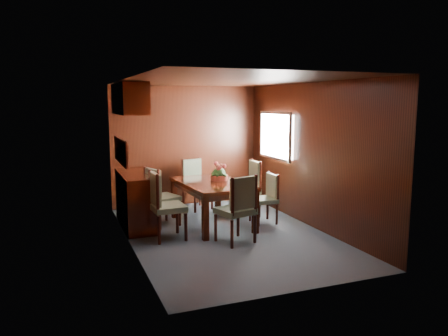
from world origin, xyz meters
name	(u,v)px	position (x,y,z in m)	size (l,w,h in m)	color
ground	(226,234)	(0.00, 0.00, 0.00)	(4.50, 4.50, 0.00)	#3D4953
room_shell	(213,130)	(-0.10, 0.33, 1.63)	(3.06, 4.52, 2.41)	black
sideboard	(136,200)	(-1.25, 1.00, 0.45)	(0.48, 1.40, 0.90)	black
dining_table	(212,188)	(-0.03, 0.59, 0.64)	(1.10, 1.65, 0.74)	black
chair_left_near	(163,202)	(-0.98, 0.12, 0.58)	(0.50, 0.52, 1.05)	black
chair_left_far	(159,193)	(-0.88, 0.86, 0.56)	(0.59, 0.60, 1.01)	black
chair_right_near	(267,195)	(0.91, 0.40, 0.48)	(0.40, 0.42, 0.87)	black
chair_right_far	(249,185)	(0.83, 0.98, 0.57)	(0.49, 0.51, 1.02)	black
chair_head	(239,206)	(0.01, -0.47, 0.57)	(0.60, 0.58, 1.04)	black
chair_foot	(195,181)	(0.05, 1.82, 0.55)	(0.59, 0.58, 0.99)	black
flower_centerpiece	(219,172)	(0.14, 0.71, 0.90)	(0.32, 0.32, 0.32)	#A44732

